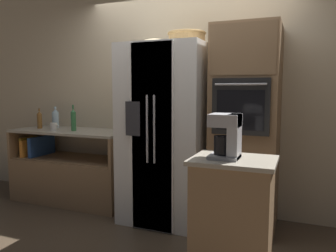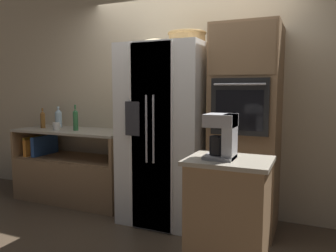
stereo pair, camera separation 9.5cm
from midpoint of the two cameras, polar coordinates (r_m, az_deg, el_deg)
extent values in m
plane|color=#4C3D2D|center=(3.74, 1.93, -15.91)|extent=(20.00, 20.00, 0.00)
cube|color=beige|center=(3.88, 4.46, 6.06)|extent=(12.00, 0.06, 2.80)
cube|color=#93704C|center=(4.43, -15.16, -8.88)|extent=(1.52, 0.64, 0.54)
cube|color=#93704C|center=(4.37, -15.26, -5.33)|extent=(1.46, 0.59, 0.02)
cube|color=#93704C|center=(4.84, -22.20, -2.51)|extent=(0.04, 0.64, 0.34)
cube|color=#93704C|center=(3.92, -6.81, -4.07)|extent=(0.04, 0.64, 0.34)
cube|color=#ADA38E|center=(4.31, -15.40, -0.81)|extent=(1.52, 0.64, 0.03)
cube|color=gold|center=(4.78, -22.01, -3.08)|extent=(0.03, 0.30, 0.23)
cube|color=silver|center=(4.75, -21.59, -3.34)|extent=(0.04, 0.32, 0.19)
cube|color=orange|center=(4.72, -21.17, -3.28)|extent=(0.05, 0.46, 0.21)
cube|color=gold|center=(4.67, -20.64, -3.15)|extent=(0.06, 0.29, 0.24)
cube|color=#284C8E|center=(4.63, -20.09, -3.15)|extent=(0.05, 0.44, 0.25)
cube|color=white|center=(3.56, 0.71, -1.32)|extent=(0.89, 0.78, 1.89)
cube|color=white|center=(3.20, -2.21, -2.19)|extent=(0.44, 0.02, 1.85)
cube|color=white|center=(3.19, -2.02, -2.20)|extent=(0.44, 0.02, 1.85)
cylinder|color=#B2B2B7|center=(3.18, -2.94, -0.53)|extent=(0.02, 0.02, 0.66)
cylinder|color=#B2B2B7|center=(3.14, -1.70, -0.60)|extent=(0.02, 0.02, 0.66)
cube|color=#2D2D33|center=(3.25, -5.41, 1.28)|extent=(0.16, 0.01, 0.34)
cube|color=#93704C|center=(3.38, 14.18, -0.65)|extent=(0.63, 0.66, 2.04)
cube|color=black|center=(3.02, 13.21, 3.28)|extent=(0.52, 0.04, 0.51)
cube|color=black|center=(3.00, 13.13, 2.68)|extent=(0.42, 0.01, 0.36)
cylinder|color=#B2B2B7|center=(2.98, 13.18, 7.11)|extent=(0.46, 0.02, 0.02)
cube|color=olive|center=(3.05, 13.52, 12.98)|extent=(0.59, 0.01, 0.46)
cube|color=#93704C|center=(2.46, 11.51, -16.77)|extent=(0.53, 0.43, 0.92)
cube|color=#ADA38E|center=(2.32, 11.77, -5.95)|extent=(0.57, 0.46, 0.03)
cylinder|color=tan|center=(3.56, 4.13, 14.86)|extent=(0.38, 0.38, 0.12)
torus|color=tan|center=(3.57, 4.13, 15.79)|extent=(0.40, 0.40, 0.03)
ellipsoid|color=beige|center=(3.67, -1.34, 14.31)|extent=(0.29, 0.29, 0.08)
cylinder|color=brown|center=(4.62, -20.42, 0.85)|extent=(0.06, 0.06, 0.19)
cone|color=brown|center=(4.61, -20.48, 2.23)|extent=(0.06, 0.06, 0.03)
cylinder|color=brown|center=(4.61, -20.50, 2.69)|extent=(0.02, 0.02, 0.04)
cylinder|color=silver|center=(4.62, -17.96, 1.03)|extent=(0.09, 0.09, 0.20)
cone|color=silver|center=(4.62, -18.01, 2.58)|extent=(0.09, 0.09, 0.05)
cylinder|color=silver|center=(4.61, -18.03, 3.06)|extent=(0.03, 0.03, 0.03)
cylinder|color=#33723F|center=(4.20, -15.17, 0.80)|extent=(0.06, 0.06, 0.23)
cone|color=#33723F|center=(4.19, -15.23, 2.59)|extent=(0.06, 0.06, 0.03)
cylinder|color=#33723F|center=(4.19, -15.24, 3.20)|extent=(0.02, 0.02, 0.06)
cylinder|color=silver|center=(4.33, -18.30, -0.04)|extent=(0.08, 0.08, 0.10)
torus|color=silver|center=(4.30, -17.87, -0.07)|extent=(0.06, 0.01, 0.06)
cube|color=#B2B2B7|center=(2.31, 10.22, -5.27)|extent=(0.20, 0.21, 0.02)
cylinder|color=black|center=(2.30, 9.89, -3.38)|extent=(0.12, 0.12, 0.13)
cube|color=#B2B2B7|center=(2.27, 11.90, -1.87)|extent=(0.07, 0.18, 0.31)
cube|color=#B2B2B7|center=(2.27, 10.34, 0.99)|extent=(0.20, 0.21, 0.09)
camera|label=1|loc=(0.05, -89.21, 0.09)|focal=35.00mm
camera|label=2|loc=(0.05, 90.79, -0.09)|focal=35.00mm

